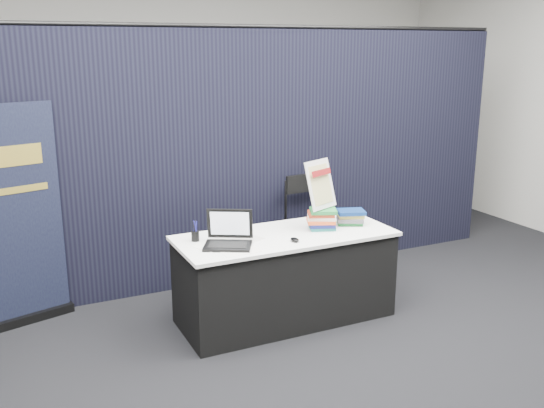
{
  "coord_description": "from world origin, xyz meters",
  "views": [
    {
      "loc": [
        -2.15,
        -3.68,
        2.26
      ],
      "look_at": [
        -0.12,
        0.55,
        1.02
      ],
      "focal_mm": 40.0,
      "sensor_mm": 36.0,
      "label": 1
    }
  ],
  "objects": [
    {
      "name": "book_stack_short",
      "position": [
        0.63,
        0.57,
        0.81
      ],
      "size": [
        0.27,
        0.24,
        0.13
      ],
      "rotation": [
        0.0,
        0.0,
        -0.38
      ],
      "color": "#1F7433",
      "rests_on": "display_table"
    },
    {
      "name": "stacking_chair",
      "position": [
        0.66,
        1.22,
        0.57
      ],
      "size": [
        0.5,
        0.5,
        1.03
      ],
      "rotation": [
        0.0,
        0.0,
        0.07
      ],
      "color": "black",
      "rests_on": "floor"
    },
    {
      "name": "mouse",
      "position": [
        -0.02,
        0.35,
        0.77
      ],
      "size": [
        0.06,
        0.1,
        0.03
      ],
      "primitive_type": "ellipsoid",
      "rotation": [
        0.0,
        0.0,
        -0.01
      ],
      "color": "black",
      "rests_on": "display_table"
    },
    {
      "name": "pen_cup",
      "position": [
        -0.73,
        0.7,
        0.79
      ],
      "size": [
        0.08,
        0.08,
        0.08
      ],
      "primitive_type": "cylinder",
      "rotation": [
        0.0,
        0.0,
        -0.23
      ],
      "color": "black",
      "rests_on": "display_table"
    },
    {
      "name": "brochure_right",
      "position": [
        -0.35,
        0.55,
        0.75
      ],
      "size": [
        0.3,
        0.27,
        0.0
      ],
      "primitive_type": "cube",
      "rotation": [
        0.0,
        0.0,
        0.42
      ],
      "color": "silver",
      "rests_on": "display_table"
    },
    {
      "name": "drape_partition",
      "position": [
        0.0,
        1.6,
        1.2
      ],
      "size": [
        6.0,
        0.08,
        2.4
      ],
      "primitive_type": "cube",
      "color": "black",
      "rests_on": "floor"
    },
    {
      "name": "display_table",
      "position": [
        0.0,
        0.55,
        0.38
      ],
      "size": [
        1.8,
        0.75,
        0.75
      ],
      "color": "black",
      "rests_on": "floor"
    },
    {
      "name": "pullup_banner",
      "position": [
        -1.99,
        1.42,
        0.81
      ],
      "size": [
        0.77,
        0.3,
        1.82
      ],
      "rotation": [
        0.0,
        0.0,
        0.27
      ],
      "color": "black",
      "rests_on": "floor"
    },
    {
      "name": "info_sign",
      "position": [
        0.34,
        0.57,
        1.13
      ],
      "size": [
        0.33,
        0.23,
        0.42
      ],
      "rotation": [
        0.0,
        0.0,
        0.4
      ],
      "color": "black",
      "rests_on": "book_stack_tall"
    },
    {
      "name": "wall_back",
      "position": [
        0.0,
        4.0,
        1.75
      ],
      "size": [
        8.0,
        0.02,
        3.5
      ],
      "primitive_type": "cube",
      "color": "#A6A49D",
      "rests_on": "floor"
    },
    {
      "name": "brochure_mid",
      "position": [
        -0.5,
        0.33,
        0.75
      ],
      "size": [
        0.3,
        0.21,
        0.0
      ],
      "primitive_type": "cube",
      "rotation": [
        0.0,
        0.0,
        0.04
      ],
      "color": "white",
      "rests_on": "display_table"
    },
    {
      "name": "brochure_left",
      "position": [
        -0.61,
        0.55,
        0.75
      ],
      "size": [
        0.39,
        0.35,
        0.0
      ],
      "primitive_type": "cube",
      "rotation": [
        0.0,
        0.0,
        0.43
      ],
      "color": "white",
      "rests_on": "display_table"
    },
    {
      "name": "book_stack_tall",
      "position": [
        0.34,
        0.54,
        0.84
      ],
      "size": [
        0.26,
        0.23,
        0.17
      ],
      "rotation": [
        0.0,
        0.0,
        -0.39
      ],
      "color": "#1C6A64",
      "rests_on": "display_table"
    },
    {
      "name": "floor",
      "position": [
        0.0,
        0.0,
        0.0
      ],
      "size": [
        8.0,
        8.0,
        0.0
      ],
      "primitive_type": "plane",
      "color": "black",
      "rests_on": "ground"
    },
    {
      "name": "laptop",
      "position": [
        -0.55,
        0.49,
        0.81
      ],
      "size": [
        0.44,
        0.44,
        0.27
      ],
      "rotation": [
        0.0,
        0.0,
        -0.5
      ],
      "color": "black",
      "rests_on": "display_table"
    }
  ]
}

